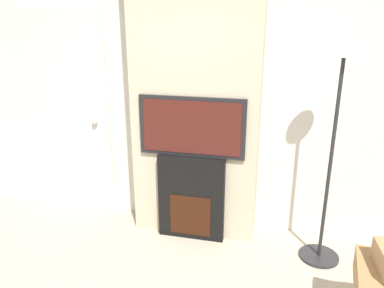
% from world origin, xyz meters
% --- Properties ---
extents(wall_back, '(6.00, 0.06, 2.70)m').
position_xyz_m(wall_back, '(0.00, 2.03, 1.35)').
color(wall_back, silver).
rests_on(wall_back, ground_plane).
extents(chimney_breast, '(1.16, 0.31, 2.70)m').
position_xyz_m(chimney_breast, '(0.00, 1.84, 1.35)').
color(chimney_breast, beige).
rests_on(chimney_breast, ground_plane).
extents(fireplace, '(0.62, 0.15, 0.82)m').
position_xyz_m(fireplace, '(0.00, 1.69, 0.41)').
color(fireplace, black).
rests_on(fireplace, ground_plane).
extents(television, '(0.95, 0.07, 0.54)m').
position_xyz_m(television, '(0.00, 1.69, 1.09)').
color(television, black).
rests_on(television, fireplace).
extents(floor_lamp, '(0.34, 0.34, 1.83)m').
position_xyz_m(floor_lamp, '(1.17, 1.60, 1.02)').
color(floor_lamp, '#262628').
rests_on(floor_lamp, ground_plane).
extents(entry_door, '(0.94, 0.09, 2.09)m').
position_xyz_m(entry_door, '(-1.40, 1.97, 1.05)').
color(entry_door, silver).
rests_on(entry_door, ground_plane).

